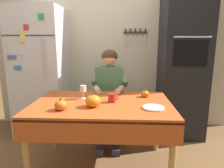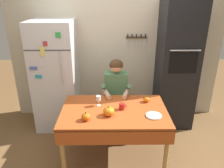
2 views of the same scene
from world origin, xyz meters
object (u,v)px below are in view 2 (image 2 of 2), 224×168
pumpkin_medium (146,100)px  wall_oven (176,66)px  pumpkin_large (86,117)px  wine_glass (98,99)px  refrigerator (56,76)px  chair_behind_person (116,99)px  dining_table (114,116)px  coffee_mug (122,106)px  pumpkin_small (109,111)px  seated_person (116,92)px  serving_tray (154,116)px

pumpkin_medium → wall_oven: bearing=49.1°
pumpkin_large → wine_glass: bearing=70.1°
refrigerator → chair_behind_person: bearing=-5.2°
dining_table → refrigerator: bearing=137.1°
coffee_mug → wine_glass: size_ratio=0.72×
wall_oven → coffee_mug: size_ratio=19.83×
coffee_mug → pumpkin_small: size_ratio=0.73×
seated_person → pumpkin_large: seated_person is taller
dining_table → seated_person: size_ratio=1.12×
wine_glass → pumpkin_large: size_ratio=1.28×
pumpkin_medium → pumpkin_small: (-0.53, -0.37, 0.02)m
refrigerator → dining_table: 1.32m
wine_glass → serving_tray: wine_glass is taller
wall_oven → dining_table: size_ratio=1.50×
refrigerator → chair_behind_person: (0.99, -0.09, -0.39)m
refrigerator → seated_person: size_ratio=1.45×
wine_glass → coffee_mug: bearing=-19.0°
refrigerator → coffee_mug: refrigerator is taller
pumpkin_large → serving_tray: (0.84, 0.08, -0.04)m
wine_glass → pumpkin_large: wine_glass is taller
wall_oven → wine_glass: wall_oven is taller
chair_behind_person → pumpkin_large: (-0.39, -1.02, 0.28)m
seated_person → serving_tray: bearing=-58.8°
coffee_mug → wine_glass: wine_glass is taller
wall_oven → pumpkin_large: (-1.40, -1.15, -0.26)m
seated_person → pumpkin_small: size_ratio=8.55×
coffee_mug → wine_glass: 0.34m
wall_oven → dining_table: 1.45m
chair_behind_person → serving_tray: chair_behind_person is taller
chair_behind_person → coffee_mug: size_ratio=8.78×
chair_behind_person → wine_glass: 0.77m
chair_behind_person → dining_table: bearing=-93.0°
refrigerator → seated_person: bearing=-15.7°
wall_oven → wine_glass: 1.50m
wine_glass → serving_tray: bearing=-22.2°
seated_person → wine_glass: bearing=-119.0°
refrigerator → dining_table: refrigerator is taller
chair_behind_person → coffee_mug: 0.81m
wall_oven → wine_glass: size_ratio=14.34×
refrigerator → pumpkin_small: size_ratio=12.36×
coffee_mug → serving_tray: bearing=-24.7°
dining_table → pumpkin_large: bearing=-146.8°
pumpkin_medium → serving_tray: pumpkin_medium is taller
serving_tray → dining_table: bearing=163.7°
chair_behind_person → seated_person: size_ratio=0.75×
seated_person → pumpkin_small: bearing=-98.8°
refrigerator → pumpkin_large: 1.27m
dining_table → pumpkin_medium: bearing=27.9°
seated_person → pumpkin_small: 0.74m
refrigerator → wine_glass: bearing=-45.1°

